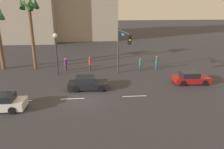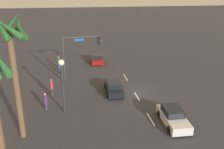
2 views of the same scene
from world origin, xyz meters
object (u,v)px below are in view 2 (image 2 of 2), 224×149
pedestrian_1 (59,62)px  traffic_signal (77,51)px  car_2 (173,117)px  streetlamp (62,75)px  car_1 (114,87)px  car_0 (97,59)px  palm_tree_0 (11,48)px  pedestrian_0 (61,68)px  pedestrian_3 (46,101)px  pedestrian_2 (52,87)px

pedestrian_1 → traffic_signal: bearing=-153.8°
car_2 → streetlamp: (3.54, 9.37, 3.10)m
car_1 → traffic_signal: 6.55m
streetlamp → pedestrian_1: bearing=4.4°
car_0 → pedestrian_1: pedestrian_1 is taller
car_1 → pedestrian_1: (9.37, 6.39, 0.40)m
palm_tree_0 → streetlamp: bearing=-42.5°
traffic_signal → palm_tree_0: bearing=157.5°
car_2 → pedestrian_1: pedestrian_1 is taller
car_0 → pedestrian_0: 7.06m
pedestrian_3 → traffic_signal: bearing=-24.9°
pedestrian_1 → car_0: bearing=-68.6°
traffic_signal → pedestrian_0: (2.85, 2.19, -3.01)m
car_2 → traffic_signal: bearing=34.2°
pedestrian_0 → car_1: bearing=-139.3°
pedestrian_1 → pedestrian_3: size_ratio=1.11×
car_0 → pedestrian_3: size_ratio=2.31×
car_2 → car_0: bearing=13.8°
car_2 → traffic_signal: (11.50, 7.82, 3.30)m
traffic_signal → palm_tree_0: 12.84m
car_2 → pedestrian_0: pedestrian_0 is taller
car_1 → pedestrian_1: bearing=34.3°
car_1 → streetlamp: bearing=125.3°
pedestrian_1 → car_1: bearing=-145.7°
pedestrian_3 → palm_tree_0: palm_tree_0 is taller
car_2 → pedestrian_3: bearing=68.7°
pedestrian_1 → palm_tree_0: palm_tree_0 is taller
pedestrian_3 → car_0: bearing=-23.9°
car_2 → streetlamp: 10.48m
car_1 → car_2: size_ratio=0.95×
streetlamp → traffic_signal: bearing=-11.0°
pedestrian_1 → pedestrian_3: 12.38m
car_1 → streetlamp: size_ratio=0.79×
pedestrian_0 → pedestrian_1: (2.36, 0.37, 0.10)m
pedestrian_2 → car_2: bearing=-125.2°
pedestrian_3 → palm_tree_0: bearing=161.7°
car_0 → traffic_signal: 8.75m
car_1 → pedestrian_0: (7.01, 6.02, 0.30)m
car_0 → car_2: 19.52m
streetlamp → pedestrian_3: 3.45m
car_1 → streetlamp: 7.27m
car_2 → palm_tree_0: 14.21m
pedestrian_3 → palm_tree_0: size_ratio=0.18×
car_0 → pedestrian_3: bearing=156.1°
car_1 → car_2: (-7.34, -3.99, 0.01)m
traffic_signal → pedestrian_2: 5.68m
car_0 → pedestrian_1: 6.15m
pedestrian_3 → palm_tree_0: 7.82m
pedestrian_1 → pedestrian_3: pedestrian_1 is taller
pedestrian_1 → car_2: bearing=-148.1°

